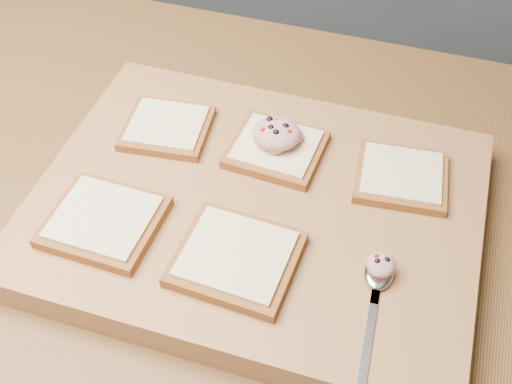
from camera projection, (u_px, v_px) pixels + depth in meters
island_counter at (221, 350)px, 1.19m from camera, size 2.00×0.80×0.90m
cutting_board at (256, 211)px, 0.80m from camera, size 0.54×0.41×0.04m
bread_far_left at (167, 127)px, 0.86m from camera, size 0.12×0.11×0.02m
bread_far_center at (276, 149)px, 0.83m from camera, size 0.12×0.11×0.02m
bread_far_right at (401, 176)px, 0.80m from camera, size 0.12×0.11×0.02m
bread_near_left at (104, 221)px, 0.75m from camera, size 0.13×0.12×0.02m
bread_near_center at (236, 258)px, 0.71m from camera, size 0.14×0.13×0.02m
tuna_salad_dollop at (277, 133)px, 0.82m from camera, size 0.06×0.06×0.03m
spoon at (377, 281)px, 0.70m from camera, size 0.03×0.16×0.01m
spoon_salad at (381, 264)px, 0.69m from camera, size 0.03×0.03×0.02m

